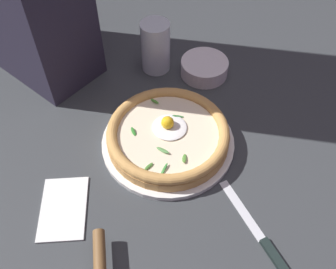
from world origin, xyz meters
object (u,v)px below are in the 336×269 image
Objects in this scene: pizza at (168,134)px; table_knife at (263,241)px; side_bowl at (204,68)px; pizza_cutter at (100,266)px; folded_napkin at (63,208)px; drinking_glass at (156,49)px.

table_knife is at bearing -21.51° from pizza.
side_bowl is 0.48m from table_knife.
table_knife is at bearing -48.86° from side_bowl.
pizza_cutter is at bearing -80.50° from pizza.
pizza_cutter is (0.09, -0.56, 0.02)m from side_bowl.
folded_napkin is (-0.05, -0.50, -0.02)m from side_bowl.
drinking_glass is at bearing 144.08° from table_knife.
drinking_glass is at bearing 128.08° from pizza.
drinking_glass is 0.47m from folded_napkin.
folded_napkin is at bearing -81.13° from drinking_glass.
pizza is at bearing 99.50° from pizza_cutter.
drinking_glass is (-0.44, 0.32, 0.06)m from table_knife.
pizza is 0.32m from pizza_cutter.
drinking_glass is at bearing 98.87° from folded_napkin.
table_knife is (0.27, -0.11, -0.03)m from pizza.
side_bowl is 0.63× the size of table_knife.
side_bowl is at bearing 99.38° from pizza_cutter.
drinking_glass is (-0.16, 0.21, 0.03)m from pizza.
pizza is 2.19× the size of side_bowl.
side_bowl is 0.89× the size of folded_napkin.
side_bowl is at bearing 99.23° from pizza.
pizza_cutter is 0.87× the size of folded_napkin.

